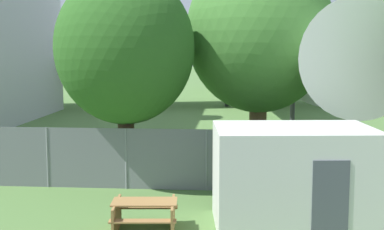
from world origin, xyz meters
TOP-DOWN VIEW (x-y plane):
  - perimeter_fence at (-0.00, 10.57)m, footprint 56.07×0.07m
  - airplane at (5.17, 33.50)m, footprint 38.01×46.19m
  - portable_cabin at (4.87, 7.39)m, footprint 4.11×2.93m
  - picnic_bench_near_cabin at (1.24, 6.69)m, footprint 1.68×1.52m
  - tree_left_of_cabin at (-0.14, 11.29)m, footprint 4.49×4.49m
  - tree_far_right at (4.26, 13.83)m, footprint 5.28×5.28m

SIDE VIEW (x-z plane):
  - picnic_bench_near_cabin at x=1.24m, z-range 0.09..0.85m
  - perimeter_fence at x=0.00m, z-range 0.00..1.94m
  - portable_cabin at x=4.87m, z-range 0.00..2.51m
  - airplane at x=5.17m, z-range -1.76..9.91m
  - tree_left_of_cabin at x=-0.14m, z-range 0.96..7.88m
  - tree_far_right at x=4.26m, z-range 1.02..8.93m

